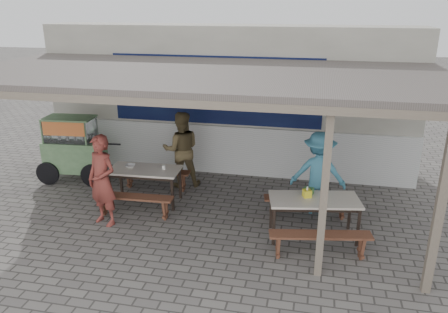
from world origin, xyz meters
The scene contains 17 objects.
ground centered at (0.00, 0.00, 0.00)m, with size 60.00×60.00×0.00m, color #645F5A.
back_wall centered at (0.00, 3.58, 1.72)m, with size 9.00×1.28×3.50m.
warung_roof centered at (0.02, 0.90, 2.71)m, with size 9.00×4.21×2.81m.
table_left centered at (-1.23, 0.99, 0.67)m, with size 1.49×0.79×0.75m.
bench_left_street centered at (-1.20, 0.30, 0.34)m, with size 1.56×0.35×0.45m.
bench_left_wall centered at (-1.27, 1.68, 0.34)m, with size 1.56×0.35×0.45m.
table_right centered at (2.23, 0.26, 0.67)m, with size 1.67×1.00×0.75m.
bench_right_street centered at (2.36, -0.43, 0.34)m, with size 1.69×0.58×0.45m.
bench_right_wall centered at (2.11, 0.95, 0.34)m, with size 1.69×0.58×0.45m.
vendor_cart centered at (-3.31, 1.80, 0.83)m, with size 1.90×0.86×1.54m.
patron_street_side centered at (-1.64, -0.04, 0.87)m, with size 0.64×0.42×1.75m, color brown.
patron_wall_side centered at (-0.76, 2.03, 0.87)m, with size 0.84×0.66×1.73m, color brown.
patron_right_table centered at (2.28, 1.28, 0.84)m, with size 1.08×0.62×1.68m, color teal.
tissue_box centered at (2.10, 0.30, 0.82)m, with size 0.13×0.13×0.13m, color yellow.
donation_box centered at (2.12, 0.45, 0.81)m, with size 0.17×0.11×0.11m, color #377032.
condiment_jar centered at (-0.84, 1.07, 0.79)m, with size 0.07×0.07×0.08m, color white.
condiment_bowl centered at (-1.56, 1.04, 0.78)m, with size 0.21×0.21×0.05m, color silver.
Camera 1 is at (2.14, -6.88, 4.01)m, focal length 35.00 mm.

